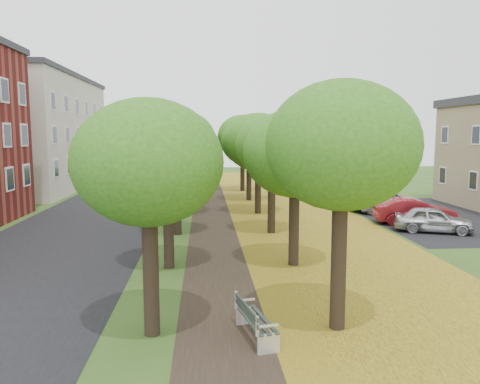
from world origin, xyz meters
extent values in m
plane|color=#2D4C19|center=(0.00, 0.00, 0.00)|extent=(120.00, 120.00, 0.00)
cube|color=black|center=(-7.50, 15.00, 0.00)|extent=(8.00, 70.00, 0.01)
cube|color=black|center=(0.00, 15.00, 0.00)|extent=(3.20, 70.00, 0.01)
cube|color=gold|center=(5.00, 15.00, 0.01)|extent=(7.50, 70.00, 0.01)
cube|color=black|center=(13.50, 16.00, 0.00)|extent=(9.00, 16.00, 0.01)
cylinder|color=black|center=(-2.20, 0.00, 1.60)|extent=(0.40, 0.40, 3.20)
ellipsoid|color=#296415|center=(-2.20, 0.00, 4.51)|extent=(4.04, 4.04, 3.43)
cylinder|color=black|center=(-2.20, 6.00, 1.60)|extent=(0.40, 0.40, 3.20)
ellipsoid|color=#296415|center=(-2.20, 6.00, 4.51)|extent=(4.04, 4.04, 3.43)
cylinder|color=black|center=(-2.20, 12.00, 1.60)|extent=(0.40, 0.40, 3.20)
ellipsoid|color=#296415|center=(-2.20, 12.00, 4.51)|extent=(4.04, 4.04, 3.43)
cylinder|color=black|center=(-2.20, 18.00, 1.60)|extent=(0.40, 0.40, 3.20)
ellipsoid|color=#296415|center=(-2.20, 18.00, 4.51)|extent=(4.04, 4.04, 3.43)
cylinder|color=black|center=(-2.20, 24.00, 1.60)|extent=(0.40, 0.40, 3.20)
ellipsoid|color=#296415|center=(-2.20, 24.00, 4.51)|extent=(4.04, 4.04, 3.43)
cylinder|color=black|center=(-2.20, 30.00, 1.60)|extent=(0.40, 0.40, 3.20)
ellipsoid|color=#296415|center=(-2.20, 30.00, 4.51)|extent=(4.04, 4.04, 3.43)
cylinder|color=black|center=(2.60, 0.00, 1.60)|extent=(0.40, 0.40, 3.20)
ellipsoid|color=#296415|center=(2.60, 0.00, 4.51)|extent=(4.04, 4.04, 3.43)
cylinder|color=black|center=(2.60, 6.00, 1.60)|extent=(0.40, 0.40, 3.20)
ellipsoid|color=#296415|center=(2.60, 6.00, 4.51)|extent=(4.04, 4.04, 3.43)
cylinder|color=black|center=(2.60, 12.00, 1.60)|extent=(0.40, 0.40, 3.20)
ellipsoid|color=#296415|center=(2.60, 12.00, 4.51)|extent=(4.04, 4.04, 3.43)
cylinder|color=black|center=(2.60, 18.00, 1.60)|extent=(0.40, 0.40, 3.20)
ellipsoid|color=#296415|center=(2.60, 18.00, 4.51)|extent=(4.04, 4.04, 3.43)
cylinder|color=black|center=(2.60, 24.00, 1.60)|extent=(0.40, 0.40, 3.20)
ellipsoid|color=#296415|center=(2.60, 24.00, 4.51)|extent=(4.04, 4.04, 3.43)
cylinder|color=black|center=(2.60, 30.00, 1.60)|extent=(0.40, 0.40, 3.20)
ellipsoid|color=#296415|center=(2.60, 30.00, 4.51)|extent=(4.04, 4.04, 3.43)
cube|color=beige|center=(-17.00, 33.00, 5.00)|extent=(10.00, 20.00, 10.00)
cube|color=#2D2D33|center=(-17.00, 33.00, 10.20)|extent=(10.30, 20.30, 0.40)
cube|color=#28322C|center=(0.42, -0.43, 0.48)|extent=(0.89, 2.00, 0.04)
cube|color=#28322C|center=(0.15, -0.49, 0.77)|extent=(0.45, 1.90, 0.28)
cube|color=silver|center=(0.61, -1.29, 0.24)|extent=(0.54, 0.18, 0.48)
cube|color=silver|center=(0.24, 0.43, 0.24)|extent=(0.54, 0.18, 0.48)
cube|color=silver|center=(0.61, -1.29, 0.68)|extent=(0.49, 0.16, 0.04)
cube|color=silver|center=(0.24, 0.43, 0.68)|extent=(0.49, 0.16, 0.04)
imported|color=#A6A6AB|center=(11.00, 11.49, 0.66)|extent=(4.20, 2.80, 1.33)
imported|color=maroon|center=(11.00, 13.70, 0.73)|extent=(4.62, 2.28, 1.46)
imported|color=#2F2F33|center=(11.00, 18.39, 0.72)|extent=(5.28, 3.05, 1.44)
imported|color=beige|center=(11.00, 17.91, 0.62)|extent=(4.79, 2.96, 1.24)
camera|label=1|loc=(-0.85, -11.51, 5.07)|focal=35.00mm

